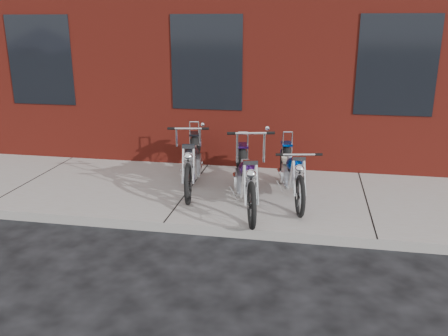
# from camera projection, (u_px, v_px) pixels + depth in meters

# --- Properties ---
(ground) EXTENTS (120.00, 120.00, 0.00)m
(ground) POSITION_uv_depth(u_px,v_px,m) (164.00, 232.00, 6.94)
(ground) COLOR black
(ground) RESTS_ON ground
(sidewalk) EXTENTS (22.00, 3.00, 0.15)m
(sidewalk) POSITION_uv_depth(u_px,v_px,m) (190.00, 193.00, 8.33)
(sidewalk) COLOR gray
(sidewalk) RESTS_ON ground
(chopper_purple) EXTENTS (0.76, 2.35, 1.34)m
(chopper_purple) POSITION_uv_depth(u_px,v_px,m) (246.00, 179.00, 7.45)
(chopper_purple) COLOR black
(chopper_purple) RESTS_ON sidewalk
(chopper_blue) EXTENTS (0.66, 2.21, 0.97)m
(chopper_blue) POSITION_uv_depth(u_px,v_px,m) (292.00, 174.00, 7.81)
(chopper_blue) COLOR black
(chopper_blue) RESTS_ON sidewalk
(chopper_third) EXTENTS (0.66, 2.35, 1.20)m
(chopper_third) POSITION_uv_depth(u_px,v_px,m) (192.00, 163.00, 8.34)
(chopper_third) COLOR black
(chopper_third) RESTS_ON sidewalk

